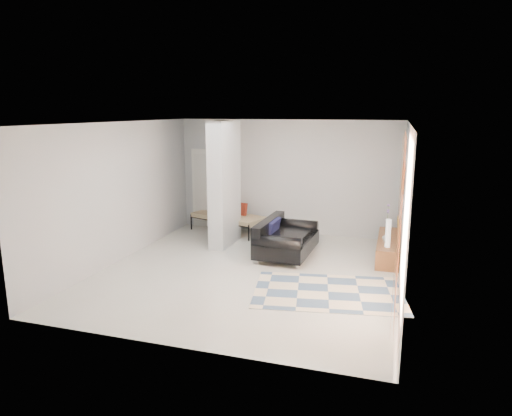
% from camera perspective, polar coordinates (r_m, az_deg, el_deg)
% --- Properties ---
extents(floor, '(6.00, 6.00, 0.00)m').
position_cam_1_polar(floor, '(8.82, -0.85, -7.89)').
color(floor, beige).
rests_on(floor, ground).
extents(ceiling, '(6.00, 6.00, 0.00)m').
position_cam_1_polar(ceiling, '(8.29, -0.91, 10.60)').
color(ceiling, white).
rests_on(ceiling, wall_back).
extents(wall_back, '(6.00, 0.00, 6.00)m').
position_cam_1_polar(wall_back, '(11.30, 3.85, 3.86)').
color(wall_back, '#BABCBF').
rests_on(wall_back, ground).
extents(wall_front, '(6.00, 0.00, 6.00)m').
position_cam_1_polar(wall_front, '(5.75, -10.21, -4.47)').
color(wall_front, '#BABCBF').
rests_on(wall_front, ground).
extents(wall_left, '(0.00, 6.00, 6.00)m').
position_cam_1_polar(wall_left, '(9.65, -16.62, 1.95)').
color(wall_left, '#BABCBF').
rests_on(wall_left, ground).
extents(wall_right, '(0.00, 6.00, 6.00)m').
position_cam_1_polar(wall_right, '(8.05, 18.08, -0.11)').
color(wall_right, '#BABCBF').
rests_on(wall_right, ground).
extents(partition_column, '(0.35, 1.20, 2.80)m').
position_cam_1_polar(partition_column, '(10.29, -3.95, 3.05)').
color(partition_column, silver).
rests_on(partition_column, floor).
extents(hallway_door, '(0.85, 0.06, 2.04)m').
position_cam_1_polar(hallway_door, '(11.97, -6.05, 2.45)').
color(hallway_door, silver).
rests_on(hallway_door, floor).
extents(curtain, '(0.00, 2.55, 2.55)m').
position_cam_1_polar(curtain, '(6.91, 17.53, -1.60)').
color(curtain, '#FE8443').
rests_on(curtain, wall_right).
extents(wall_art, '(0.04, 0.45, 0.55)m').
position_cam_1_polar(wall_art, '(9.68, 17.91, 3.40)').
color(wall_art, '#3E2310').
rests_on(wall_art, wall_right).
extents(media_console, '(0.45, 1.94, 0.80)m').
position_cam_1_polar(media_console, '(9.99, 16.23, -4.74)').
color(media_console, brown).
rests_on(media_console, floor).
extents(loveseat, '(1.09, 1.78, 0.76)m').
position_cam_1_polar(loveseat, '(9.68, 3.53, -3.91)').
color(loveseat, silver).
rests_on(loveseat, floor).
extents(daybed, '(2.03, 1.34, 0.77)m').
position_cam_1_polar(daybed, '(11.54, -3.50, -0.95)').
color(daybed, black).
rests_on(daybed, floor).
extents(area_rug, '(2.73, 2.05, 0.01)m').
position_cam_1_polar(area_rug, '(7.95, 9.01, -10.33)').
color(area_rug, beige).
rests_on(area_rug, floor).
extents(cylinder_lamp, '(0.10, 0.10, 0.55)m').
position_cam_1_polar(cylinder_lamp, '(9.25, 16.18, -3.04)').
color(cylinder_lamp, silver).
rests_on(cylinder_lamp, media_console).
extents(bronze_figurine, '(0.12, 0.12, 0.21)m').
position_cam_1_polar(bronze_figurine, '(10.56, 16.13, -2.13)').
color(bronze_figurine, black).
rests_on(bronze_figurine, media_console).
extents(vase, '(0.20, 0.20, 0.18)m').
position_cam_1_polar(vase, '(9.69, 16.00, -3.49)').
color(vase, white).
rests_on(vase, media_console).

